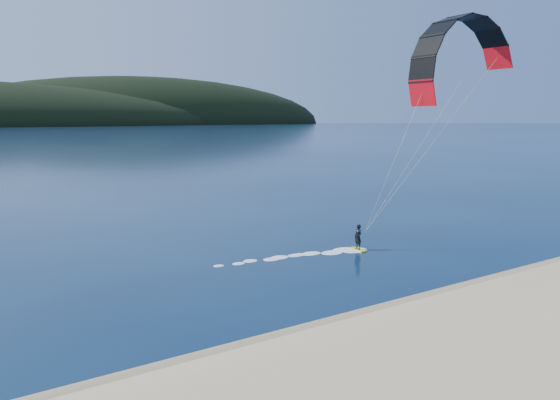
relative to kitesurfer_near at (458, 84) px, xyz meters
name	(u,v)px	position (x,y,z in m)	size (l,w,h in m)	color
wet_sand	(258,352)	(-19.88, -6.86, -11.37)	(220.00, 2.50, 0.10)	#8A7850
kitesurfer_near	(458,84)	(0.00, 0.00, 0.00)	(21.29, 6.42, 15.26)	#C4DD1A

